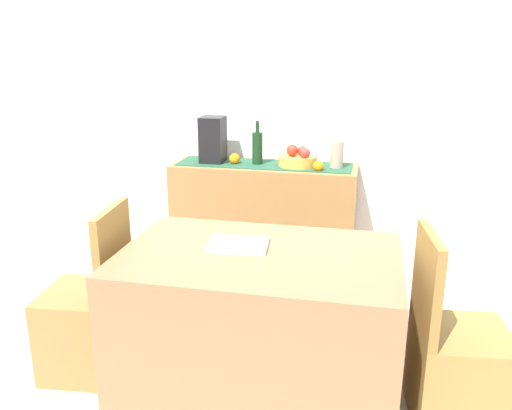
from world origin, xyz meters
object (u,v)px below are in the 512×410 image
(open_book, at_px, (238,245))
(chair_near_window, at_px, (89,324))
(fruit_bowl, at_px, (298,161))
(wine_bottle, at_px, (257,148))
(sideboard_console, at_px, (264,222))
(ceramic_vase, at_px, (337,155))
(coffee_maker, at_px, (213,140))
(dining_table, at_px, (259,325))
(chair_by_corner, at_px, (456,368))

(open_book, relative_size, chair_near_window, 0.31)
(fruit_bowl, height_order, wine_bottle, wine_bottle)
(sideboard_console, height_order, ceramic_vase, ceramic_vase)
(fruit_bowl, bearing_deg, chair_near_window, -123.35)
(sideboard_console, bearing_deg, open_book, -83.91)
(ceramic_vase, bearing_deg, coffee_maker, 180.00)
(dining_table, distance_m, open_book, 0.40)
(open_book, height_order, chair_by_corner, chair_by_corner)
(coffee_maker, bearing_deg, wine_bottle, 0.00)
(chair_by_corner, bearing_deg, dining_table, 179.88)
(ceramic_vase, xyz_separation_m, dining_table, (-0.25, -1.34, -0.57))
(chair_by_corner, bearing_deg, coffee_maker, 138.51)
(wine_bottle, height_order, chair_near_window, wine_bottle)
(coffee_maker, relative_size, dining_table, 0.25)
(sideboard_console, relative_size, wine_bottle, 4.24)
(fruit_bowl, bearing_deg, open_book, -94.34)
(sideboard_console, distance_m, fruit_bowl, 0.52)
(coffee_maker, bearing_deg, chair_by_corner, -41.49)
(chair_near_window, bearing_deg, coffee_maker, 78.20)
(fruit_bowl, xyz_separation_m, chair_near_window, (-0.88, -1.34, -0.62))
(sideboard_console, bearing_deg, chair_by_corner, -49.41)
(sideboard_console, distance_m, open_book, 1.33)
(dining_table, xyz_separation_m, open_book, (-0.12, 0.06, 0.38))
(coffee_maker, height_order, dining_table, coffee_maker)
(ceramic_vase, bearing_deg, wine_bottle, 180.00)
(wine_bottle, bearing_deg, dining_table, -77.41)
(fruit_bowl, relative_size, ceramic_vase, 1.44)
(coffee_maker, distance_m, open_book, 1.41)
(sideboard_console, height_order, coffee_maker, coffee_maker)
(chair_near_window, bearing_deg, dining_table, -0.10)
(fruit_bowl, height_order, ceramic_vase, ceramic_vase)
(sideboard_console, xyz_separation_m, ceramic_vase, (0.50, 0.00, 0.52))
(open_book, bearing_deg, chair_near_window, 178.29)
(dining_table, relative_size, chair_near_window, 1.42)
(wine_bottle, xyz_separation_m, chair_by_corner, (1.20, -1.35, -0.70))
(dining_table, bearing_deg, chair_near_window, 179.90)
(wine_bottle, xyz_separation_m, coffee_maker, (-0.32, 0.00, 0.04))
(coffee_maker, height_order, chair_by_corner, coffee_maker)
(chair_near_window, height_order, chair_by_corner, same)
(dining_table, xyz_separation_m, chair_by_corner, (0.90, -0.00, -0.10))
(sideboard_console, xyz_separation_m, coffee_maker, (-0.37, 0.00, 0.58))
(wine_bottle, relative_size, chair_by_corner, 0.34)
(coffee_maker, height_order, chair_near_window, coffee_maker)
(fruit_bowl, relative_size, coffee_maker, 0.83)
(open_book, bearing_deg, fruit_bowl, 79.78)
(coffee_maker, bearing_deg, dining_table, -65.22)
(wine_bottle, height_order, coffee_maker, coffee_maker)
(coffee_maker, xyz_separation_m, dining_table, (0.62, -1.34, -0.64))
(dining_table, bearing_deg, wine_bottle, 102.59)
(dining_table, height_order, chair_by_corner, chair_by_corner)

